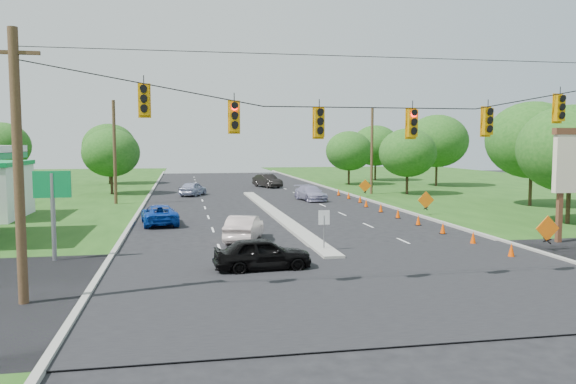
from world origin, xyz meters
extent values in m
plane|color=black|center=(0.00, 0.00, 0.00)|extent=(160.00, 160.00, 0.00)
cube|color=black|center=(0.00, 0.00, 0.00)|extent=(160.00, 14.00, 0.02)
cube|color=gray|center=(-10.10, 30.00, 0.00)|extent=(0.25, 110.00, 0.16)
cube|color=gray|center=(10.10, 30.00, 0.00)|extent=(0.25, 110.00, 0.16)
cube|color=gray|center=(0.00, 21.00, 0.00)|extent=(1.00, 34.00, 0.18)
cylinder|color=gray|center=(0.00, 6.00, 0.90)|extent=(0.06, 0.06, 1.80)
cube|color=white|center=(0.00, 6.00, 1.70)|extent=(0.55, 0.04, 0.70)
cylinder|color=#422D1C|center=(-12.00, -1.00, 4.50)|extent=(0.32, 0.32, 9.00)
cube|color=#422D1C|center=(-12.00, -1.00, 8.20)|extent=(1.60, 0.12, 0.12)
cylinder|color=black|center=(0.00, -1.00, 7.00)|extent=(24.00, 0.04, 0.04)
cube|color=orange|center=(-8.00, -1.00, 6.75)|extent=(0.34, 0.24, 1.00)
cube|color=orange|center=(-5.00, -1.00, 6.22)|extent=(0.34, 0.24, 1.00)
cube|color=orange|center=(-2.00, -1.00, 6.05)|extent=(0.34, 0.24, 1.00)
cube|color=orange|center=(1.50, -1.00, 6.05)|extent=(0.34, 0.24, 1.00)
cube|color=orange|center=(4.50, -1.00, 6.14)|extent=(0.34, 0.24, 1.00)
cube|color=orange|center=(7.50, -1.00, 6.66)|extent=(0.34, 0.24, 1.00)
cylinder|color=#422D1C|center=(-12.50, 30.00, 4.50)|extent=(0.28, 0.28, 9.00)
cylinder|color=#422D1C|center=(12.50, 35.00, 4.50)|extent=(0.28, 0.28, 9.00)
cylinder|color=gray|center=(-12.50, 6.00, 2.00)|extent=(0.20, 0.20, 4.00)
cube|color=#05883D|center=(-12.50, 6.00, 3.50)|extent=(1.60, 0.15, 1.20)
cube|color=#59331E|center=(12.90, 6.00, 2.20)|extent=(0.25, 0.25, 4.40)
cone|color=#EE4400|center=(8.24, 3.00, 0.35)|extent=(0.32, 0.32, 0.70)
cone|color=#EE4400|center=(8.24, 6.50, 0.35)|extent=(0.32, 0.32, 0.70)
cone|color=#EE4400|center=(8.24, 10.00, 0.35)|extent=(0.32, 0.32, 0.70)
cone|color=#EE4400|center=(8.24, 13.50, 0.35)|extent=(0.32, 0.32, 0.70)
cone|color=#EE4400|center=(8.24, 17.00, 0.35)|extent=(0.32, 0.32, 0.70)
cone|color=#EE4400|center=(8.24, 20.50, 0.35)|extent=(0.32, 0.32, 0.70)
cone|color=#EE4400|center=(8.24, 24.00, 0.35)|extent=(0.32, 0.32, 0.70)
cone|color=#EE4400|center=(8.84, 27.50, 0.35)|extent=(0.32, 0.32, 0.70)
cone|color=#EE4400|center=(8.84, 31.00, 0.35)|extent=(0.32, 0.32, 0.70)
cone|color=#EE4400|center=(8.84, 34.50, 0.35)|extent=(0.32, 0.32, 0.70)
cube|color=black|center=(10.80, 4.00, 0.55)|extent=(0.06, 0.58, 0.26)
cube|color=black|center=(10.80, 4.00, 0.55)|extent=(0.06, 0.58, 0.26)
cube|color=orange|center=(10.80, 4.00, 1.15)|extent=(1.27, 0.05, 1.27)
cube|color=black|center=(10.80, 18.00, 0.55)|extent=(0.06, 0.58, 0.26)
cube|color=black|center=(10.80, 18.00, 0.55)|extent=(0.06, 0.58, 0.26)
cube|color=orange|center=(10.80, 18.00, 1.15)|extent=(1.27, 0.05, 1.27)
cube|color=black|center=(10.80, 32.00, 0.55)|extent=(0.06, 0.58, 0.26)
cube|color=black|center=(10.80, 32.00, 0.55)|extent=(0.06, 0.58, 0.26)
cube|color=orange|center=(10.80, 32.00, 1.15)|extent=(1.27, 0.05, 1.27)
cylinder|color=black|center=(-28.00, 52.00, 1.44)|extent=(0.28, 0.28, 2.88)
ellipsoid|color=#194C14|center=(-28.00, 52.00, 4.96)|extent=(6.72, 6.72, 5.76)
cylinder|color=black|center=(-14.00, 40.00, 1.26)|extent=(0.28, 0.28, 2.52)
ellipsoid|color=#194C14|center=(-14.00, 40.00, 4.34)|extent=(5.88, 5.88, 5.04)
cylinder|color=black|center=(-16.00, 55.00, 1.44)|extent=(0.28, 0.28, 2.88)
ellipsoid|color=#194C14|center=(-16.00, 55.00, 4.96)|extent=(6.72, 6.72, 5.76)
cylinder|color=black|center=(18.00, 12.00, 1.44)|extent=(0.28, 0.28, 2.88)
ellipsoid|color=#194C14|center=(18.00, 12.00, 4.96)|extent=(6.72, 6.72, 5.76)
cylinder|color=black|center=(22.00, 22.00, 1.62)|extent=(0.28, 0.28, 3.24)
ellipsoid|color=#194C14|center=(22.00, 22.00, 5.58)|extent=(7.56, 7.56, 6.48)
cylinder|color=black|center=(16.00, 34.00, 1.26)|extent=(0.28, 0.28, 2.52)
ellipsoid|color=#194C14|center=(16.00, 34.00, 4.34)|extent=(5.88, 5.88, 5.04)
cylinder|color=black|center=(24.00, 44.00, 1.62)|extent=(0.28, 0.28, 3.24)
ellipsoid|color=#194C14|center=(24.00, 44.00, 5.58)|extent=(7.56, 7.56, 6.48)
cylinder|color=black|center=(20.00, 55.00, 1.44)|extent=(0.28, 0.28, 2.88)
ellipsoid|color=#194C14|center=(20.00, 55.00, 4.96)|extent=(6.72, 6.72, 5.76)
cylinder|color=black|center=(14.00, 48.00, 1.26)|extent=(0.28, 0.28, 2.52)
ellipsoid|color=#194C14|center=(14.00, 48.00, 4.34)|extent=(5.88, 5.88, 5.04)
imported|color=black|center=(-3.53, 2.62, 0.70)|extent=(4.22, 1.95, 1.40)
imported|color=beige|center=(-3.52, 9.81, 0.71)|extent=(2.68, 4.55, 1.42)
imported|color=#0C39A5|center=(-8.30, 16.99, 0.66)|extent=(2.70, 4.96, 1.32)
imported|color=#928FB0|center=(4.92, 30.22, 0.69)|extent=(2.61, 4.96, 1.37)
imported|color=#999FBE|center=(-5.75, 37.18, 0.72)|extent=(3.19, 4.53, 1.43)
imported|color=black|center=(3.29, 46.38, 0.79)|extent=(3.25, 5.08, 1.58)
camera|label=1|loc=(-6.79, -20.41, 5.33)|focal=35.00mm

